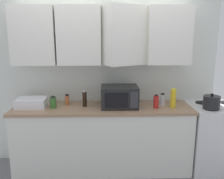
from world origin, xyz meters
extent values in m
cube|color=silver|center=(0.00, 0.03, 1.30)|extent=(3.24, 0.06, 2.60)
cube|color=white|center=(-0.88, -0.15, 1.83)|extent=(0.56, 0.33, 0.75)
cube|color=white|center=(-0.29, -0.15, 1.83)|extent=(0.56, 0.33, 0.75)
cube|color=white|center=(0.29, -0.20, 1.83)|extent=(0.65, 0.56, 0.75)
cube|color=white|center=(0.88, -0.15, 1.83)|extent=(0.56, 0.33, 0.75)
cube|color=white|center=(0.00, -0.30, 0.43)|extent=(2.34, 0.60, 0.86)
cube|color=#9E7A5B|center=(0.00, -0.30, 0.88)|extent=(2.37, 0.63, 0.04)
cube|color=silver|center=(1.57, -0.32, 0.45)|extent=(0.76, 0.64, 0.90)
cylinder|color=black|center=(1.40, -0.46, 0.91)|extent=(0.18, 0.18, 0.01)
cylinder|color=black|center=(1.40, -0.18, 0.91)|extent=(0.18, 0.18, 0.01)
cylinder|color=black|center=(1.40, -0.46, 0.99)|extent=(0.21, 0.21, 0.16)
sphere|color=black|center=(1.40, -0.46, 1.09)|extent=(0.04, 0.04, 0.04)
cube|color=black|center=(0.23, -0.32, 1.04)|extent=(0.48, 0.36, 0.28)
cube|color=black|center=(0.18, -0.51, 1.04)|extent=(0.29, 0.01, 0.18)
cube|color=#2D2D33|center=(0.40, -0.50, 1.04)|extent=(0.10, 0.01, 0.21)
cube|color=silver|center=(-0.93, -0.30, 0.96)|extent=(0.38, 0.30, 0.12)
cylinder|color=black|center=(-0.24, -0.29, 1.00)|extent=(0.06, 0.06, 0.20)
cylinder|color=silver|center=(-0.24, -0.29, 1.11)|extent=(0.03, 0.03, 0.03)
cylinder|color=#BC6638|center=(-0.48, -0.20, 0.96)|extent=(0.06, 0.06, 0.12)
cylinder|color=black|center=(-0.48, -0.20, 1.04)|extent=(0.05, 0.05, 0.02)
cylinder|color=#386B2D|center=(-0.64, -0.34, 0.97)|extent=(0.08, 0.08, 0.14)
cylinder|color=black|center=(-0.64, -0.34, 1.05)|extent=(0.06, 0.06, 0.02)
cylinder|color=red|center=(0.70, -0.39, 0.98)|extent=(0.07, 0.07, 0.16)
cylinder|color=black|center=(0.70, -0.39, 1.07)|extent=(0.04, 0.04, 0.02)
cylinder|color=silver|center=(0.82, -0.24, 0.97)|extent=(0.07, 0.07, 0.14)
cylinder|color=black|center=(0.82, -0.24, 1.05)|extent=(0.05, 0.05, 0.02)
cylinder|color=gold|center=(0.93, -0.37, 1.02)|extent=(0.07, 0.07, 0.24)
cylinder|color=yellow|center=(0.93, -0.37, 1.15)|extent=(0.05, 0.05, 0.02)
camera|label=1|loc=(0.04, -3.34, 1.82)|focal=37.98mm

